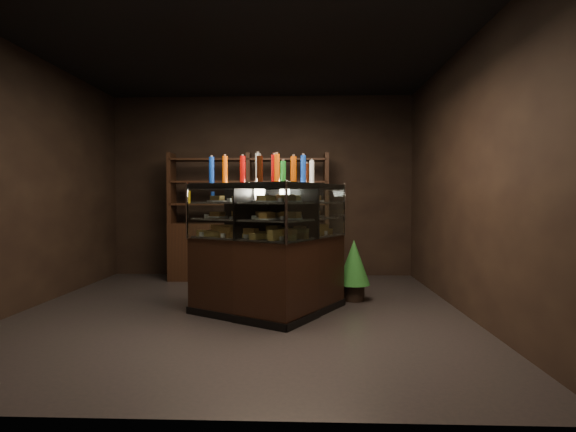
% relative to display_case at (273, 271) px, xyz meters
% --- Properties ---
extents(ground, '(5.00, 5.00, 0.00)m').
position_rel_display_case_xyz_m(ground, '(-0.37, 0.10, -0.49)').
color(ground, black).
rests_on(ground, ground).
extents(room_shell, '(5.02, 5.02, 3.01)m').
position_rel_display_case_xyz_m(room_shell, '(-0.37, 0.10, 1.45)').
color(room_shell, black).
rests_on(room_shell, ground).
extents(display_case, '(1.82, 1.50, 1.46)m').
position_rel_display_case_xyz_m(display_case, '(0.00, 0.00, 0.00)').
color(display_case, black).
rests_on(display_case, ground).
extents(food_display, '(1.42, 1.15, 0.45)m').
position_rel_display_case_xyz_m(food_display, '(0.00, -0.01, 0.59)').
color(food_display, '#CD9149').
rests_on(food_display, display_case).
extents(bottles_top, '(1.25, 1.01, 0.30)m').
position_rel_display_case_xyz_m(bottles_top, '(-0.00, 0.00, 1.11)').
color(bottles_top, '#D8590A').
rests_on(bottles_top, display_case).
extents(potted_conifer, '(0.41, 0.41, 0.87)m').
position_rel_display_case_xyz_m(potted_conifer, '(0.98, 0.73, 0.01)').
color(potted_conifer, black).
rests_on(potted_conifer, ground).
extents(back_shelving, '(2.52, 0.51, 2.00)m').
position_rel_display_case_xyz_m(back_shelving, '(-0.53, 2.15, 0.12)').
color(back_shelving, black).
rests_on(back_shelving, ground).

